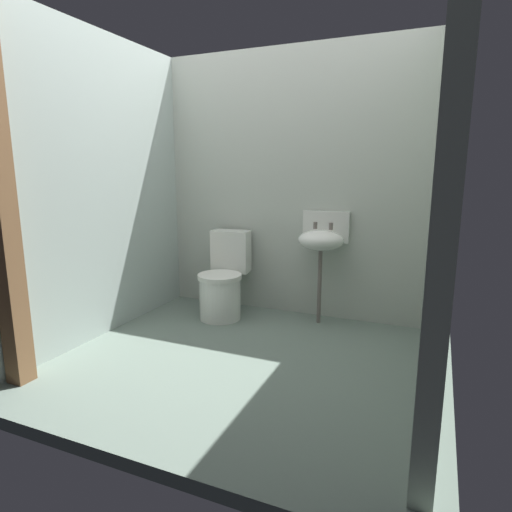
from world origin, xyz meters
TOP-DOWN VIEW (x-y plane):
  - ground_plane at (0.00, 0.00)m, footprint 2.88×2.55m
  - wall_back at (0.00, 1.13)m, footprint 2.88×0.10m
  - wall_left at (-1.29, 0.10)m, footprint 0.10×2.35m
  - wall_right at (1.29, 0.10)m, footprint 0.10×2.35m
  - wooden_door_post at (-1.16, -0.93)m, footprint 0.13×0.13m
  - toilet_near_wall at (-0.52, 0.73)m, footprint 0.44×0.63m
  - sink at (0.35, 0.91)m, footprint 0.42×0.35m

SIDE VIEW (x-z plane):
  - ground_plane at x=0.00m, z-range -0.08..0.00m
  - toilet_near_wall at x=-0.52m, z-range -0.07..0.71m
  - sink at x=0.35m, z-range 0.26..1.25m
  - wall_back at x=0.00m, z-range 0.00..2.42m
  - wall_left at x=-1.29m, z-range 0.00..2.42m
  - wall_right at x=1.29m, z-range 0.00..2.42m
  - wooden_door_post at x=-1.16m, z-range 0.00..2.42m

